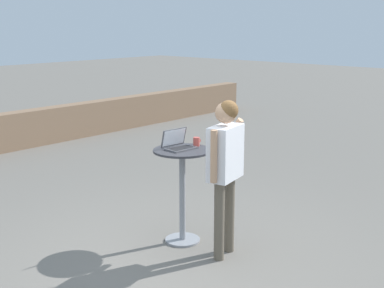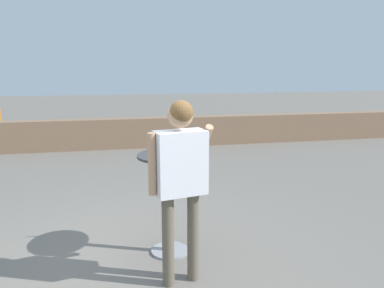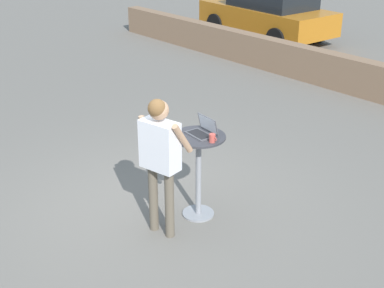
{
  "view_description": "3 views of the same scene",
  "coord_description": "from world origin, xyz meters",
  "px_view_note": "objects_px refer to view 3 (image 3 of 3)",
  "views": [
    {
      "loc": [
        -3.69,
        -3.62,
        2.48
      ],
      "look_at": [
        0.46,
        0.07,
        1.2
      ],
      "focal_mm": 50.0,
      "sensor_mm": 36.0,
      "label": 1
    },
    {
      "loc": [
        0.02,
        -3.43,
        1.97
      ],
      "look_at": [
        0.76,
        0.08,
        1.23
      ],
      "focal_mm": 35.0,
      "sensor_mm": 36.0,
      "label": 2
    },
    {
      "loc": [
        4.91,
        -3.58,
        3.62
      ],
      "look_at": [
        0.69,
        0.07,
        1.09
      ],
      "focal_mm": 50.0,
      "sensor_mm": 36.0,
      "label": 3
    }
  ],
  "objects_px": {
    "standing_person": "(160,150)",
    "parked_car_near_street": "(268,13)",
    "laptop": "(203,131)",
    "coffee_mug": "(212,138)",
    "cafe_table": "(198,163)"
  },
  "relations": [
    {
      "from": "cafe_table",
      "to": "parked_car_near_street",
      "type": "xyz_separation_m",
      "value": [
        -5.93,
        7.9,
        0.02
      ]
    },
    {
      "from": "cafe_table",
      "to": "standing_person",
      "type": "xyz_separation_m",
      "value": [
        0.02,
        -0.6,
        0.37
      ]
    },
    {
      "from": "laptop",
      "to": "standing_person",
      "type": "bearing_deg",
      "value": -88.91
    },
    {
      "from": "parked_car_near_street",
      "to": "cafe_table",
      "type": "bearing_deg",
      "value": -53.11
    },
    {
      "from": "coffee_mug",
      "to": "standing_person",
      "type": "height_order",
      "value": "standing_person"
    },
    {
      "from": "cafe_table",
      "to": "laptop",
      "type": "distance_m",
      "value": 0.42
    },
    {
      "from": "standing_person",
      "to": "cafe_table",
      "type": "bearing_deg",
      "value": 91.6
    },
    {
      "from": "parked_car_near_street",
      "to": "laptop",
      "type": "bearing_deg",
      "value": -52.89
    },
    {
      "from": "cafe_table",
      "to": "standing_person",
      "type": "relative_size",
      "value": 0.64
    },
    {
      "from": "standing_person",
      "to": "parked_car_near_street",
      "type": "height_order",
      "value": "standing_person"
    },
    {
      "from": "cafe_table",
      "to": "parked_car_near_street",
      "type": "relative_size",
      "value": 0.26
    },
    {
      "from": "coffee_mug",
      "to": "cafe_table",
      "type": "bearing_deg",
      "value": 179.47
    },
    {
      "from": "standing_person",
      "to": "parked_car_near_street",
      "type": "relative_size",
      "value": 0.41
    },
    {
      "from": "laptop",
      "to": "parked_car_near_street",
      "type": "relative_size",
      "value": 0.09
    },
    {
      "from": "laptop",
      "to": "standing_person",
      "type": "distance_m",
      "value": 0.66
    }
  ]
}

